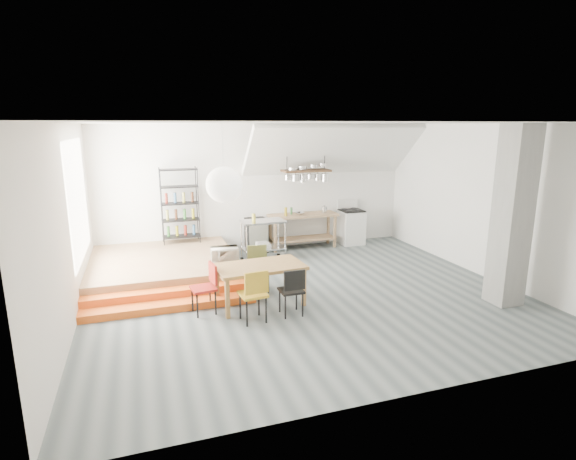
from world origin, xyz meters
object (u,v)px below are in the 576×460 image
object	(u,v)px
stove	(351,226)
dining_table	(260,269)
rolling_cart	(263,235)
mini_fridge	(256,235)

from	to	relation	value
stove	dining_table	bearing A→B (deg)	-135.75
rolling_cart	mini_fridge	distance (m)	0.92
rolling_cart	mini_fridge	world-z (taller)	rolling_cart
stove	mini_fridge	bearing A→B (deg)	179.05
rolling_cart	dining_table	bearing A→B (deg)	-108.43
dining_table	mini_fridge	distance (m)	3.50
stove	rolling_cart	bearing A→B (deg)	-162.61
rolling_cart	mini_fridge	bearing A→B (deg)	84.43
rolling_cart	mini_fridge	xyz separation A→B (m)	(0.06, 0.89, -0.22)
dining_table	mini_fridge	bearing A→B (deg)	72.44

